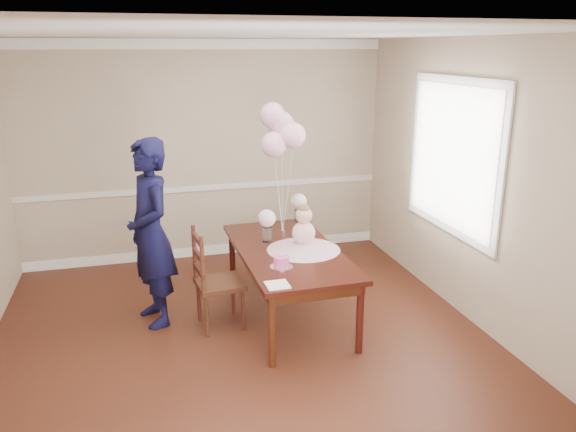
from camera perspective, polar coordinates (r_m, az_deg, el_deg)
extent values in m
cube|color=#33150C|center=(5.17, -4.17, -13.44)|extent=(4.50, 5.00, 0.00)
cube|color=white|center=(4.47, -4.93, 18.03)|extent=(4.50, 5.00, 0.02)
cube|color=tan|center=(7.05, -8.43, 6.43)|extent=(4.50, 0.02, 2.70)
cube|color=tan|center=(2.41, 7.30, -14.58)|extent=(4.50, 0.02, 2.70)
cube|color=tan|center=(5.50, 19.16, 2.74)|extent=(0.02, 5.00, 2.70)
cube|color=silver|center=(7.13, -8.27, 2.86)|extent=(4.50, 0.02, 0.07)
cube|color=white|center=(6.93, -8.89, 16.88)|extent=(4.50, 0.02, 0.12)
cube|color=white|center=(7.38, -7.99, -3.48)|extent=(4.50, 0.02, 0.12)
cube|color=silver|center=(5.86, 16.45, 5.81)|extent=(0.02, 1.66, 1.56)
cube|color=silver|center=(5.85, 16.30, 5.80)|extent=(0.01, 1.50, 1.40)
cube|color=black|center=(5.49, 0.02, -3.63)|extent=(0.98, 1.90, 0.05)
cube|color=black|center=(5.51, 0.02, -4.32)|extent=(0.88, 1.81, 0.09)
cylinder|color=black|center=(4.77, -1.63, -11.60)|extent=(0.07, 0.07, 0.66)
cylinder|color=black|center=(5.01, 7.31, -10.29)|extent=(0.07, 0.07, 0.66)
cylinder|color=black|center=(6.31, -5.68, -4.34)|extent=(0.07, 0.07, 0.66)
cylinder|color=black|center=(6.49, 1.21, -3.64)|extent=(0.07, 0.07, 0.66)
cone|color=#D69DB6|center=(5.46, 1.59, -2.96)|extent=(0.73, 0.73, 0.09)
sphere|color=#FB9EC6|center=(5.42, 1.60, -1.74)|extent=(0.23, 0.23, 0.23)
sphere|color=beige|center=(5.36, 1.61, 0.08)|extent=(0.16, 0.16, 0.16)
sphere|color=brown|center=(5.35, 1.62, 0.66)|extent=(0.11, 0.11, 0.11)
cylinder|color=silver|center=(5.05, -0.67, -5.17)|extent=(0.21, 0.21, 0.01)
cylinder|color=#DA4588|center=(5.03, -0.67, -4.63)|extent=(0.14, 0.14, 0.09)
sphere|color=white|center=(5.01, -0.68, -3.98)|extent=(0.03, 0.03, 0.03)
sphere|color=silver|center=(5.03, -0.42, -3.88)|extent=(0.03, 0.03, 0.03)
cylinder|color=silver|center=(5.67, -2.16, -1.88)|extent=(0.10, 0.10, 0.15)
sphere|color=silver|center=(5.62, -2.18, -0.24)|extent=(0.18, 0.18, 0.18)
cylinder|color=white|center=(6.28, 1.09, -0.01)|extent=(0.10, 0.10, 0.15)
sphere|color=#F7CFD9|center=(6.23, 1.09, 1.49)|extent=(0.18, 0.18, 0.18)
cube|color=white|center=(4.68, -1.09, -7.01)|extent=(0.19, 0.19, 0.01)
cylinder|color=white|center=(5.97, -0.52, -1.58)|extent=(0.04, 0.04, 0.02)
sphere|color=#FBB1D9|center=(5.72, -1.46, 7.25)|extent=(0.26, 0.26, 0.26)
sphere|color=#FFB4D9|center=(5.71, 0.50, 8.20)|extent=(0.26, 0.26, 0.26)
sphere|color=#DE9DB8|center=(5.81, -0.63, 9.29)|extent=(0.26, 0.26, 0.26)
sphere|color=#ECA7CB|center=(5.79, -1.60, 10.20)|extent=(0.26, 0.26, 0.26)
cylinder|color=white|center=(5.84, -0.98, 2.07)|extent=(0.09, 0.01, 0.79)
cylinder|color=white|center=(5.83, -0.02, 2.53)|extent=(0.10, 0.05, 0.88)
cylinder|color=white|center=(5.88, -0.57, 3.11)|extent=(0.02, 0.09, 0.98)
cylinder|color=white|center=(5.86, -1.04, 3.55)|extent=(0.08, 0.10, 1.07)
cube|color=#34190E|center=(5.42, -6.95, -6.83)|extent=(0.47, 0.47, 0.05)
cylinder|color=#351B0E|center=(5.33, -8.24, -10.04)|extent=(0.04, 0.04, 0.42)
cylinder|color=#35140E|center=(5.40, -4.58, -9.51)|extent=(0.04, 0.04, 0.42)
cylinder|color=#37140F|center=(5.64, -9.05, -8.51)|extent=(0.04, 0.04, 0.42)
cylinder|color=#3D1410|center=(5.71, -5.59, -8.04)|extent=(0.04, 0.04, 0.42)
cylinder|color=#3D1C10|center=(5.12, -8.69, -4.97)|extent=(0.04, 0.04, 0.54)
cylinder|color=#39150F|center=(5.44, -9.50, -3.67)|extent=(0.04, 0.04, 0.54)
cube|color=#33100E|center=(5.32, -9.05, -5.47)|extent=(0.07, 0.39, 0.05)
cube|color=#3A160F|center=(5.26, -9.12, -3.91)|extent=(0.07, 0.39, 0.05)
cube|color=#3B1410|center=(5.21, -9.20, -2.31)|extent=(0.07, 0.39, 0.05)
imported|color=black|center=(5.47, -13.78, -1.73)|extent=(0.60, 0.76, 1.82)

